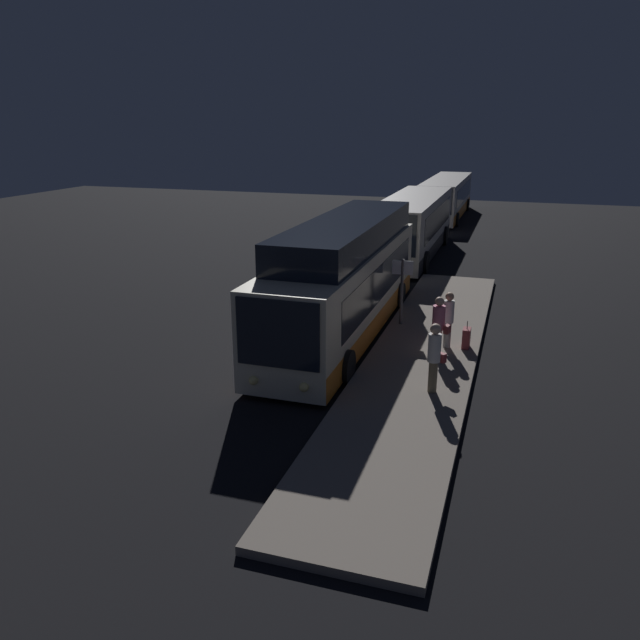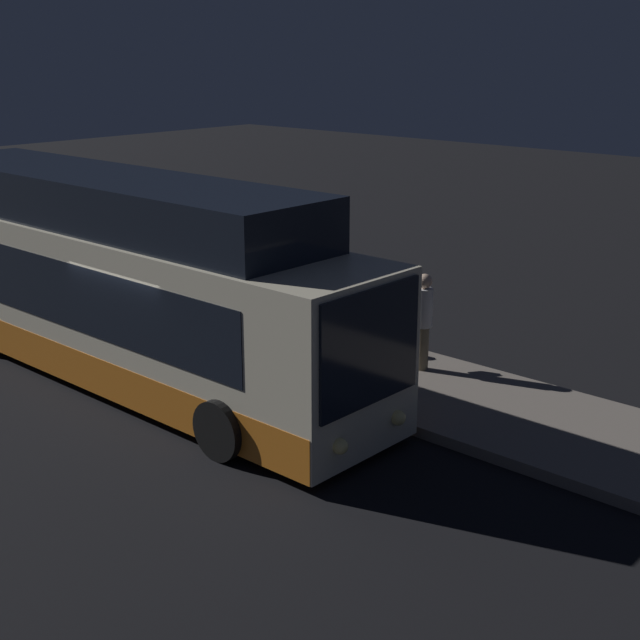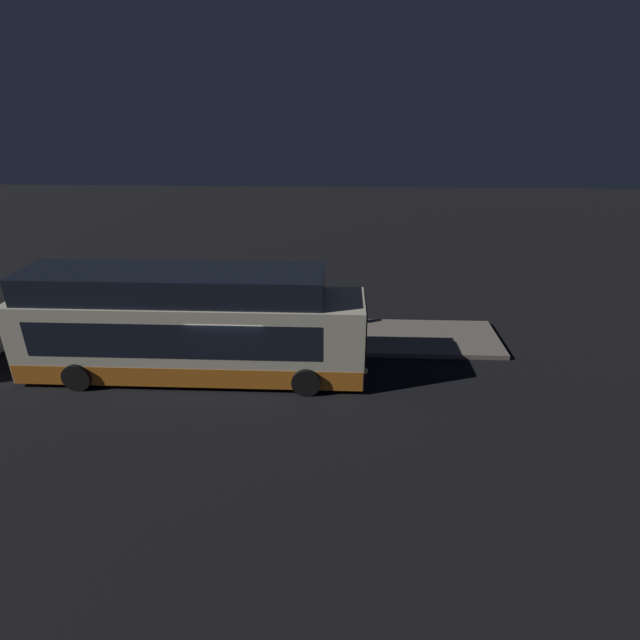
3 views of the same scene
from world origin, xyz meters
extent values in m
plane|color=black|center=(0.00, 0.00, 0.00)|extent=(80.00, 80.00, 0.00)
cube|color=slate|center=(0.00, 3.17, 0.09)|extent=(20.00, 3.15, 0.19)
cube|color=beige|center=(-1.43, 0.21, 1.53)|extent=(11.75, 2.46, 2.73)
cube|color=orange|center=(-1.43, 0.21, 0.52)|extent=(11.69, 2.48, 0.70)
cube|color=black|center=(-1.72, 0.21, 1.86)|extent=(9.64, 2.49, 1.20)
cube|color=black|center=(4.47, 0.21, 1.92)|extent=(0.06, 2.17, 1.75)
sphere|color=#F9E58C|center=(4.49, 0.88, 0.62)|extent=(0.24, 0.24, 0.24)
sphere|color=#F9E58C|center=(4.49, -0.47, 0.62)|extent=(0.24, 0.24, 0.24)
cylinder|color=black|center=(2.57, 1.44, 0.48)|extent=(0.96, 0.30, 0.96)
cylinder|color=black|center=(2.57, -1.02, 0.48)|extent=(0.96, 0.30, 0.96)
cylinder|color=black|center=(-5.07, 1.44, 0.48)|extent=(0.96, 0.30, 0.96)
cube|color=black|center=(-1.90, 0.21, 3.35)|extent=(9.99, 2.27, 0.92)
cylinder|color=#6B604C|center=(2.83, 3.82, 0.61)|extent=(0.32, 0.32, 0.85)
cylinder|color=silver|center=(2.83, 3.82, 1.40)|extent=(0.46, 0.46, 0.74)
sphere|color=beige|center=(2.83, 3.82, 1.91)|extent=(0.28, 0.28, 0.28)
cube|color=maroon|center=(2.61, 3.97, 1.08)|extent=(0.27, 0.31, 0.24)
cylinder|color=silver|center=(0.15, 3.57, 0.60)|extent=(0.32, 0.32, 0.83)
cylinder|color=#CC6B8C|center=(0.15, 3.57, 1.37)|extent=(0.45, 0.45, 0.72)
sphere|color=beige|center=(0.15, 3.57, 1.86)|extent=(0.27, 0.27, 0.27)
cube|color=maroon|center=(0.22, 3.85, 1.06)|extent=(0.31, 0.21, 0.24)
cylinder|color=gray|center=(-0.68, 3.77, 0.59)|extent=(0.30, 0.30, 0.80)
cylinder|color=silver|center=(-0.68, 3.77, 1.33)|extent=(0.43, 0.43, 0.69)
sphere|color=tan|center=(-0.68, 3.77, 1.81)|extent=(0.26, 0.26, 0.26)
cube|color=maroon|center=(-0.91, 3.65, 1.03)|extent=(0.25, 0.31, 0.24)
cube|color=maroon|center=(-0.78, 4.34, 0.50)|extent=(0.44, 0.23, 0.62)
cylinder|color=black|center=(-0.78, 4.34, 0.93)|extent=(0.02, 0.02, 0.24)
cylinder|color=#4C4C51|center=(-2.50, 1.97, 1.32)|extent=(0.10, 0.10, 2.27)
cube|color=silver|center=(-2.50, 1.97, 2.17)|extent=(0.04, 0.70, 0.47)
camera|label=1|loc=(17.81, 5.59, 6.92)|focal=35.00mm
camera|label=2|loc=(12.01, -9.22, 6.09)|focal=50.00mm
camera|label=3|loc=(3.60, -15.01, 9.03)|focal=28.00mm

